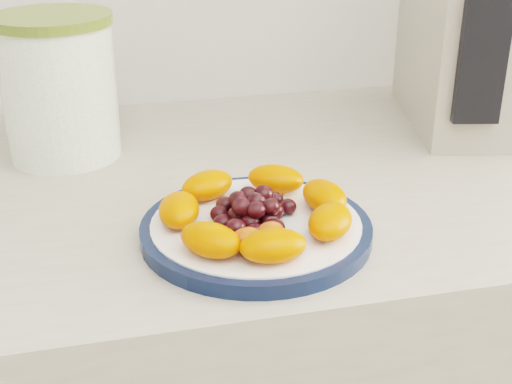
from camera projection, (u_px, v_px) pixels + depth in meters
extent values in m
cylinder|color=#0E1B39|center=(256.00, 230.00, 0.72)|extent=(0.23, 0.23, 0.01)
cylinder|color=white|center=(256.00, 229.00, 0.72)|extent=(0.21, 0.21, 0.02)
cylinder|color=#496E22|center=(60.00, 92.00, 0.88)|extent=(0.17, 0.17, 0.17)
cylinder|color=#5F6E29|center=(51.00, 19.00, 0.84)|extent=(0.18, 0.18, 0.01)
cube|color=#A3998A|center=(490.00, 4.00, 0.97)|extent=(0.25, 0.30, 0.33)
cube|color=black|center=(487.00, 22.00, 0.84)|extent=(0.06, 0.03, 0.25)
ellipsoid|color=#F34B00|center=(324.00, 196.00, 0.73)|extent=(0.05, 0.07, 0.03)
ellipsoid|color=#F34B00|center=(276.00, 179.00, 0.77)|extent=(0.07, 0.07, 0.03)
ellipsoid|color=#F34B00|center=(207.00, 185.00, 0.76)|extent=(0.07, 0.07, 0.03)
ellipsoid|color=#F34B00|center=(179.00, 210.00, 0.70)|extent=(0.05, 0.07, 0.03)
ellipsoid|color=#F34B00|center=(211.00, 240.00, 0.65)|extent=(0.07, 0.07, 0.03)
ellipsoid|color=#F34B00|center=(273.00, 246.00, 0.64)|extent=(0.06, 0.04, 0.03)
ellipsoid|color=#F34B00|center=(330.00, 221.00, 0.68)|extent=(0.07, 0.07, 0.03)
ellipsoid|color=black|center=(256.00, 214.00, 0.71)|extent=(0.02, 0.02, 0.02)
ellipsoid|color=black|center=(274.00, 211.00, 0.71)|extent=(0.02, 0.02, 0.02)
ellipsoid|color=black|center=(261.00, 205.00, 0.72)|extent=(0.02, 0.02, 0.02)
ellipsoid|color=black|center=(243.00, 207.00, 0.72)|extent=(0.02, 0.02, 0.02)
ellipsoid|color=black|center=(237.00, 215.00, 0.70)|extent=(0.02, 0.02, 0.02)
ellipsoid|color=black|center=(251.00, 222.00, 0.69)|extent=(0.02, 0.02, 0.02)
ellipsoid|color=black|center=(269.00, 221.00, 0.70)|extent=(0.02, 0.02, 0.02)
ellipsoid|color=black|center=(288.00, 207.00, 0.72)|extent=(0.02, 0.02, 0.02)
ellipsoid|color=black|center=(275.00, 200.00, 0.74)|extent=(0.02, 0.02, 0.02)
ellipsoid|color=black|center=(257.00, 198.00, 0.74)|extent=(0.02, 0.02, 0.02)
ellipsoid|color=black|center=(239.00, 200.00, 0.74)|extent=(0.02, 0.02, 0.02)
ellipsoid|color=black|center=(225.00, 205.00, 0.72)|extent=(0.02, 0.02, 0.02)
ellipsoid|color=black|center=(219.00, 214.00, 0.71)|extent=(0.02, 0.02, 0.02)
ellipsoid|color=black|center=(223.00, 223.00, 0.69)|extent=(0.02, 0.02, 0.02)
ellipsoid|color=black|center=(236.00, 228.00, 0.68)|extent=(0.02, 0.02, 0.02)
ellipsoid|color=black|center=(255.00, 232.00, 0.67)|extent=(0.02, 0.02, 0.02)
ellipsoid|color=black|center=(275.00, 229.00, 0.68)|extent=(0.02, 0.02, 0.02)
ellipsoid|color=black|center=(256.00, 202.00, 0.70)|extent=(0.02, 0.02, 0.02)
ellipsoid|color=black|center=(264.00, 195.00, 0.72)|extent=(0.02, 0.02, 0.02)
ellipsoid|color=black|center=(248.00, 195.00, 0.72)|extent=(0.02, 0.02, 0.02)
ellipsoid|color=black|center=(238.00, 200.00, 0.71)|extent=(0.02, 0.02, 0.02)
ellipsoid|color=black|center=(242.00, 207.00, 0.69)|extent=(0.02, 0.02, 0.02)
ellipsoid|color=black|center=(256.00, 210.00, 0.69)|extent=(0.02, 0.02, 0.02)
ellipsoid|color=black|center=(271.00, 207.00, 0.69)|extent=(0.02, 0.02, 0.02)
ellipsoid|color=#C84414|center=(247.00, 240.00, 0.65)|extent=(0.03, 0.03, 0.02)
ellipsoid|color=#C84414|center=(270.00, 234.00, 0.66)|extent=(0.04, 0.04, 0.02)
ellipsoid|color=#C84414|center=(264.00, 248.00, 0.64)|extent=(0.04, 0.04, 0.02)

